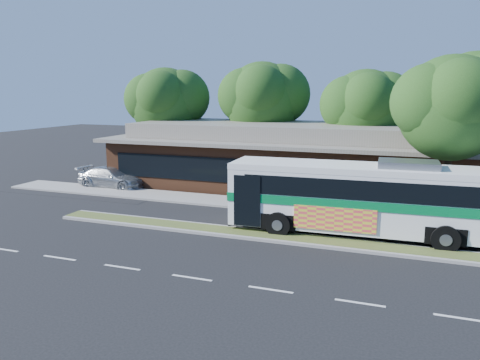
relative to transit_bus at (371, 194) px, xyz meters
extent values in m
plane|color=black|center=(-2.61, -2.40, -2.04)|extent=(120.00, 120.00, 0.00)
cube|color=#4F5A26|center=(-2.61, -1.80, -1.96)|extent=(26.00, 1.10, 0.15)
cube|color=gray|center=(-2.61, 4.00, -1.98)|extent=(44.00, 2.60, 0.12)
cube|color=black|center=(-20.61, 7.60, -2.03)|extent=(14.00, 12.00, 0.01)
cube|color=brown|center=(-2.61, 10.60, -0.44)|extent=(32.00, 10.00, 3.20)
cube|color=slate|center=(-2.61, 10.60, 1.28)|extent=(33.20, 11.20, 0.24)
cube|color=slate|center=(-2.61, 10.60, 1.91)|extent=(30.00, 8.00, 1.00)
cube|color=black|center=(-2.61, 5.57, -0.34)|extent=(30.00, 0.06, 1.60)
cylinder|color=black|center=(-17.61, 12.60, -0.04)|extent=(0.44, 0.44, 3.99)
sphere|color=#1F3C14|center=(-17.61, 12.60, 3.69)|extent=(5.80, 5.80, 5.80)
sphere|color=#1F3C14|center=(-16.30, 13.03, 4.16)|extent=(4.52, 4.52, 4.52)
cylinder|color=black|center=(-9.61, 13.60, 0.06)|extent=(0.44, 0.44, 4.20)
sphere|color=#1F3C14|center=(-9.61, 13.60, 3.96)|extent=(6.00, 6.00, 6.00)
sphere|color=#1F3C14|center=(-8.26, 14.05, 4.44)|extent=(4.68, 4.68, 4.68)
cylinder|color=black|center=(-1.61, 12.60, -0.15)|extent=(0.44, 0.44, 3.78)
sphere|color=#1F3C14|center=(-1.61, 12.60, 3.42)|extent=(5.60, 5.60, 5.60)
sphere|color=#1F3C14|center=(-0.35, 13.02, 3.87)|extent=(4.37, 4.37, 4.37)
cylinder|color=black|center=(5.39, 13.60, 0.17)|extent=(0.44, 0.44, 4.41)
sphere|color=#1F3C14|center=(5.39, 13.60, 4.23)|extent=(6.20, 6.20, 6.20)
cube|color=white|center=(-0.06, 0.00, -0.18)|extent=(13.06, 3.30, 2.98)
cube|color=black|center=(0.26, 0.01, 0.42)|extent=(12.02, 3.31, 0.89)
cube|color=white|center=(-0.06, 0.00, 1.18)|extent=(13.08, 3.32, 0.28)
cube|color=#057437|center=(-0.06, 0.00, -0.27)|extent=(13.12, 3.37, 0.41)
cube|color=black|center=(-6.55, -0.28, 0.18)|extent=(0.17, 2.42, 1.85)
cube|color=#F4474A|center=(-1.40, -1.47, -0.95)|extent=(3.67, 0.21, 1.08)
cube|color=slate|center=(1.56, 0.07, 1.46)|extent=(2.66, 1.83, 0.32)
cylinder|color=black|center=(-3.99, -1.52, -1.44)|extent=(1.20, 0.44, 1.19)
cylinder|color=black|center=(-4.11, 1.18, -1.44)|extent=(1.20, 0.44, 1.19)
cylinder|color=black|center=(3.23, -1.22, -1.44)|extent=(1.20, 0.44, 1.19)
cylinder|color=black|center=(3.12, 1.49, -1.44)|extent=(1.20, 0.44, 1.19)
imported|color=#ADB1B4|center=(-18.11, 5.40, -1.31)|extent=(5.02, 2.12, 1.45)
cylinder|color=black|center=(3.39, 3.80, 0.12)|extent=(0.44, 0.44, 4.31)
sphere|color=#1F3C14|center=(3.39, 3.80, 3.85)|extent=(5.28, 5.28, 5.28)
sphere|color=#1F3C14|center=(4.58, 4.20, 4.27)|extent=(4.12, 4.12, 4.12)
camera|label=1|loc=(1.61, -21.93, 4.70)|focal=35.00mm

